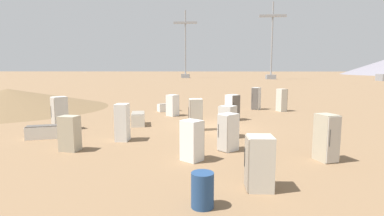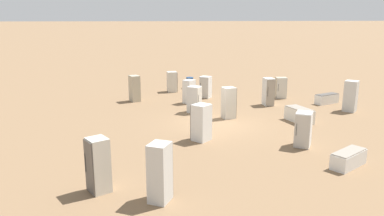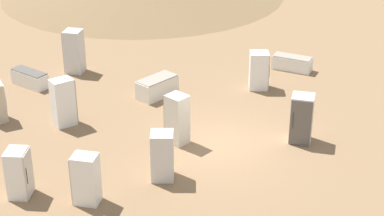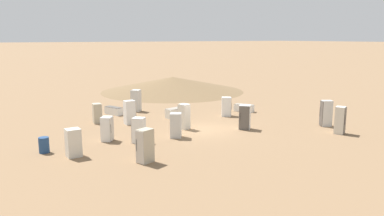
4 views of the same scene
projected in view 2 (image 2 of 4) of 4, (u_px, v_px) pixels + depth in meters
ground_plane at (218, 123)px, 19.86m from camera, size 1000.00×1000.00×0.00m
discarded_fridge_0 at (201, 122)px, 16.93m from camera, size 1.01×1.01×1.68m
discarded_fridge_1 at (98, 165)px, 11.89m from camera, size 0.85×0.86×1.80m
discarded_fridge_2 at (206, 87)px, 25.96m from camera, size 0.91×0.90×1.50m
discarded_fridge_3 at (303, 130)px, 16.14m from camera, size 0.95×0.98×1.53m
discarded_fridge_4 at (229, 103)px, 20.67m from camera, size 0.81×0.71×1.74m
discarded_fridge_5 at (268, 92)px, 23.72m from camera, size 0.58×0.81×1.74m
discarded_fridge_6 at (160, 172)px, 11.28m from camera, size 0.85×0.91×1.85m
discarded_fridge_7 at (194, 99)px, 21.93m from camera, size 0.95×0.94×1.56m
discarded_fridge_8 at (351, 96)px, 22.19m from camera, size 1.00×1.00×1.84m
discarded_fridge_9 at (281, 88)px, 25.84m from camera, size 0.79×0.69×1.45m
discarded_fridge_10 at (189, 92)px, 24.33m from camera, size 0.91×0.91×1.54m
discarded_fridge_11 at (134, 88)px, 24.87m from camera, size 0.79×0.93×1.73m
discarded_fridge_12 at (299, 115)px, 20.08m from camera, size 1.11×1.77×0.76m
discarded_fridge_13 at (348, 159)px, 14.06m from camera, size 1.74×1.39×0.62m
discarded_fridge_14 at (327, 99)px, 24.31m from camera, size 1.75×1.12×0.64m
discarded_fridge_15 at (172, 82)px, 28.07m from camera, size 0.76×0.75×1.52m
rusty_barrel at (190, 83)px, 29.56m from camera, size 0.56×0.56×0.87m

